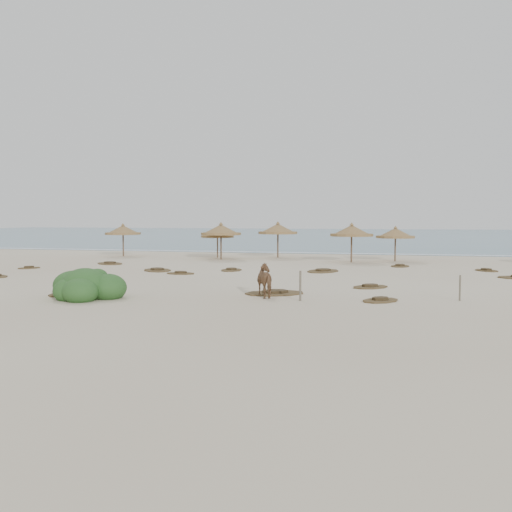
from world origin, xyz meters
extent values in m
plane|color=beige|center=(0.00, 0.00, 0.00)|extent=(160.00, 160.00, 0.00)
cube|color=#255471|center=(0.00, 75.00, 0.00)|extent=(200.00, 100.00, 0.01)
cube|color=white|center=(0.00, 26.00, 0.00)|extent=(70.00, 0.60, 0.01)
cylinder|color=brown|center=(-15.68, 18.47, 1.03)|extent=(0.12, 0.12, 2.06)
cylinder|color=olive|center=(-15.68, 18.47, 1.88)|extent=(3.22, 3.22, 0.18)
cone|color=olive|center=(-15.68, 18.47, 2.20)|extent=(3.11, 3.11, 0.73)
cone|color=olive|center=(-15.68, 18.47, 2.65)|extent=(0.35, 0.35, 0.22)
cylinder|color=brown|center=(-7.55, 18.71, 0.92)|extent=(0.11, 0.11, 1.85)
cylinder|color=olive|center=(-7.55, 18.71, 1.69)|extent=(2.80, 2.80, 0.16)
cone|color=olive|center=(-7.55, 18.71, 1.98)|extent=(2.71, 2.71, 0.66)
cone|color=olive|center=(-7.55, 18.71, 2.38)|extent=(0.32, 0.32, 0.19)
cylinder|color=brown|center=(-6.69, 16.88, 1.08)|extent=(0.12, 0.12, 2.16)
cylinder|color=olive|center=(-6.69, 16.88, 1.97)|extent=(3.13, 3.13, 0.18)
cone|color=olive|center=(-6.69, 16.88, 2.31)|extent=(3.03, 3.03, 0.77)
cone|color=olive|center=(-6.69, 16.88, 2.77)|extent=(0.37, 0.37, 0.23)
cylinder|color=brown|center=(-2.82, 19.78, 1.09)|extent=(0.12, 0.12, 2.18)
cylinder|color=olive|center=(-2.82, 19.78, 2.00)|extent=(3.18, 3.18, 0.19)
cone|color=olive|center=(-2.82, 19.78, 2.34)|extent=(3.07, 3.07, 0.78)
cone|color=olive|center=(-2.82, 19.78, 2.81)|extent=(0.37, 0.37, 0.23)
cylinder|color=brown|center=(3.25, 16.56, 1.08)|extent=(0.12, 0.12, 2.15)
cylinder|color=olive|center=(3.25, 16.56, 1.97)|extent=(3.74, 3.74, 0.18)
cone|color=olive|center=(3.25, 16.56, 2.31)|extent=(3.61, 3.61, 0.77)
cone|color=olive|center=(3.25, 16.56, 2.77)|extent=(0.37, 0.37, 0.23)
cylinder|color=brown|center=(6.32, 18.11, 0.98)|extent=(0.11, 0.11, 1.97)
cylinder|color=olive|center=(6.32, 18.11, 1.80)|extent=(3.15, 3.15, 0.17)
cone|color=olive|center=(6.32, 18.11, 2.11)|extent=(3.05, 3.05, 0.70)
cone|color=olive|center=(6.32, 18.11, 2.53)|extent=(0.34, 0.34, 0.21)
imported|color=brown|center=(1.19, -2.24, 0.68)|extent=(1.48, 1.76, 1.37)
cylinder|color=#685E4E|center=(2.67, -2.92, 0.59)|extent=(0.11, 0.11, 1.18)
cylinder|color=#685E4E|center=(8.77, -1.47, 0.51)|extent=(0.09, 0.09, 1.02)
ellipsoid|color=#2F5B27|center=(-5.86, -4.39, 0.52)|extent=(1.90, 1.90, 1.43)
ellipsoid|color=#2F5B27|center=(-5.00, -4.10, 0.43)|extent=(1.52, 1.52, 1.14)
ellipsoid|color=#2F5B27|center=(-6.62, -4.01, 0.48)|extent=(1.62, 1.62, 1.21)
ellipsoid|color=#2F5B27|center=(-5.67, -5.06, 0.38)|extent=(1.43, 1.43, 1.07)
ellipsoid|color=#2F5B27|center=(-6.24, -4.86, 0.36)|extent=(1.33, 1.33, 1.00)
ellipsoid|color=#2F5B27|center=(-5.29, -3.53, 0.33)|extent=(1.14, 1.14, 0.86)
ellipsoid|color=#2F5B27|center=(-5.58, -3.91, 0.86)|extent=(0.86, 0.86, 0.64)
ellipsoid|color=#2F5B27|center=(-6.15, -4.29, 0.90)|extent=(0.76, 0.76, 0.57)
camera|label=1|loc=(6.21, -24.92, 3.32)|focal=40.00mm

